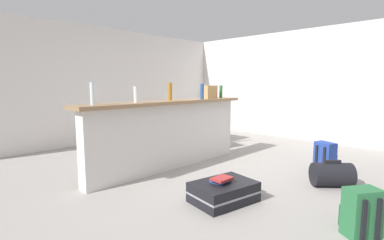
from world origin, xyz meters
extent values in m
cube|color=gray|center=(0.00, 0.00, -0.03)|extent=(13.00, 13.00, 0.05)
cube|color=silver|center=(0.00, 3.05, 1.25)|extent=(6.60, 0.10, 2.50)
cube|color=silver|center=(3.05, 0.30, 1.25)|extent=(0.10, 6.00, 2.50)
cube|color=silver|center=(-0.62, 0.41, 0.50)|extent=(2.80, 0.20, 0.99)
cube|color=#93704C|center=(-0.62, 0.41, 1.02)|extent=(2.96, 0.40, 0.05)
cylinder|color=silver|center=(-1.83, 0.42, 1.18)|extent=(0.06, 0.06, 0.27)
cylinder|color=silver|center=(-1.24, 0.36, 1.15)|extent=(0.06, 0.06, 0.22)
cylinder|color=#9E661E|center=(-0.57, 0.45, 1.17)|extent=(0.06, 0.06, 0.27)
cylinder|color=#284C89|center=(0.01, 0.31, 1.17)|extent=(0.06, 0.06, 0.25)
cylinder|color=#2D6B38|center=(0.61, 0.41, 1.15)|extent=(0.06, 0.06, 0.22)
cube|color=tan|center=(0.33, 0.45, 1.15)|extent=(0.26, 0.18, 0.22)
cube|color=#332319|center=(1.02, 1.46, 0.72)|extent=(1.10, 0.80, 0.04)
cylinder|color=#332319|center=(0.53, 1.12, 0.35)|extent=(0.06, 0.06, 0.70)
cylinder|color=#332319|center=(1.51, 1.12, 0.35)|extent=(0.06, 0.06, 0.70)
cylinder|color=#332319|center=(0.53, 1.80, 0.35)|extent=(0.06, 0.06, 0.70)
cylinder|color=#332319|center=(1.51, 1.80, 0.35)|extent=(0.06, 0.06, 0.70)
cube|color=#9E754C|center=(0.91, 0.81, 0.43)|extent=(0.48, 0.48, 0.04)
cube|color=#9E754C|center=(0.95, 0.99, 0.69)|extent=(0.40, 0.12, 0.48)
cylinder|color=#9E754C|center=(0.72, 0.69, 0.21)|extent=(0.04, 0.04, 0.41)
cylinder|color=#9E754C|center=(1.03, 0.62, 0.21)|extent=(0.04, 0.04, 0.41)
cylinder|color=#9E754C|center=(0.79, 1.00, 0.21)|extent=(0.04, 0.04, 0.41)
cylinder|color=#9E754C|center=(1.10, 0.93, 0.21)|extent=(0.04, 0.04, 0.41)
cube|color=black|center=(-1.05, -0.98, 0.11)|extent=(0.75, 0.59, 0.22)
cube|color=gray|center=(-1.05, -0.98, 0.11)|extent=(0.77, 0.61, 0.02)
cube|color=#2D2D33|center=(-0.64, -1.05, 0.11)|extent=(0.17, 0.20, 0.02)
cube|color=#286B3D|center=(-0.80, -2.27, 0.21)|extent=(0.33, 0.31, 0.42)
cube|color=#205530|center=(-0.74, -2.18, 0.14)|extent=(0.22, 0.17, 0.19)
cube|color=black|center=(-0.79, -2.39, 0.19)|extent=(0.04, 0.04, 0.36)
cube|color=black|center=(-0.91, -2.32, 0.19)|extent=(0.04, 0.04, 0.36)
cylinder|color=black|center=(0.29, -1.66, 0.15)|extent=(0.55, 0.56, 0.30)
cube|color=black|center=(0.29, -1.66, 0.32)|extent=(0.16, 0.17, 0.04)
cube|color=#233D93|center=(0.97, -1.33, 0.21)|extent=(0.26, 0.32, 0.42)
cube|color=navy|center=(1.07, -1.37, 0.14)|extent=(0.13, 0.23, 0.19)
cube|color=black|center=(0.85, -1.36, 0.19)|extent=(0.03, 0.04, 0.36)
cube|color=black|center=(0.90, -1.23, 0.19)|extent=(0.03, 0.04, 0.36)
cube|color=#334C99|center=(-1.05, -0.94, 0.24)|extent=(0.24, 0.18, 0.04)
cube|color=#AD2D2D|center=(-1.08, -0.98, 0.27)|extent=(0.22, 0.17, 0.03)
camera|label=1|loc=(-3.47, -2.87, 1.30)|focal=26.96mm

